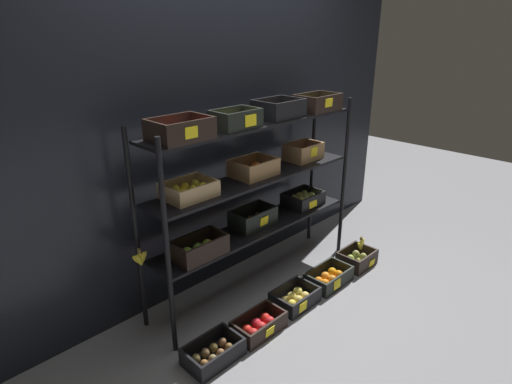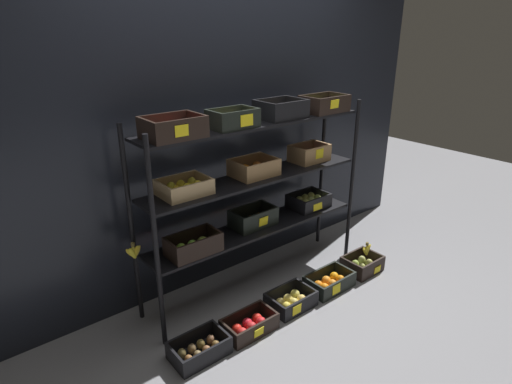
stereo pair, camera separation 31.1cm
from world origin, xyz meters
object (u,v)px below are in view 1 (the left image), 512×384
object	(u,v)px
crate_ground_pear	(357,259)
display_rack	(256,173)
crate_ground_apple_gold	(295,299)
crate_ground_orange	(329,278)
crate_ground_kiwi	(213,353)
banana_bunch_loose	(361,244)
crate_ground_apple_red	(259,326)

from	to	relation	value
crate_ground_pear	display_rack	bearing A→B (deg)	152.34
crate_ground_apple_gold	crate_ground_orange	distance (m)	0.40
crate_ground_kiwi	crate_ground_pear	bearing A→B (deg)	-0.59
crate_ground_pear	banana_bunch_loose	world-z (taller)	banana_bunch_loose
display_rack	crate_ground_pear	size ratio (longest dim) A/B	6.27
crate_ground_apple_red	crate_ground_apple_gold	world-z (taller)	crate_ground_apple_gold
display_rack	crate_ground_orange	distance (m)	1.06
crate_ground_apple_red	display_rack	bearing A→B (deg)	46.92
crate_ground_kiwi	crate_ground_apple_red	xyz separation A→B (m)	(0.38, -0.02, 0.00)
crate_ground_orange	banana_bunch_loose	world-z (taller)	banana_bunch_loose
crate_ground_pear	banana_bunch_loose	size ratio (longest dim) A/B	2.20
crate_ground_apple_gold	banana_bunch_loose	xyz separation A→B (m)	(0.84, -0.03, 0.14)
banana_bunch_loose	display_rack	bearing A→B (deg)	153.12
crate_ground_apple_gold	crate_ground_pear	bearing A→B (deg)	-1.47
display_rack	crate_ground_kiwi	xyz separation A→B (m)	(-0.78, -0.41, -0.89)
crate_ground_kiwi	crate_ground_orange	distance (m)	1.19
display_rack	crate_ground_apple_red	size ratio (longest dim) A/B	5.33
crate_ground_kiwi	banana_bunch_loose	bearing A→B (deg)	-0.75
crate_ground_orange	banana_bunch_loose	distance (m)	0.46
crate_ground_apple_red	crate_ground_pear	xyz separation A→B (m)	(1.21, 0.00, 0.01)
crate_ground_kiwi	crate_ground_apple_gold	distance (m)	0.79
display_rack	crate_ground_apple_red	bearing A→B (deg)	-133.08
banana_bunch_loose	crate_ground_orange	bearing A→B (deg)	178.93
crate_ground_kiwi	crate_ground_pear	distance (m)	1.59
crate_ground_apple_gold	banana_bunch_loose	distance (m)	0.85
display_rack	crate_ground_apple_gold	bearing A→B (deg)	-89.18
crate_ground_kiwi	crate_ground_orange	xyz separation A→B (m)	(1.19, -0.01, 0.00)
crate_ground_apple_gold	crate_ground_pear	world-z (taller)	crate_ground_pear
display_rack	crate_ground_orange	bearing A→B (deg)	-46.06
crate_ground_pear	banana_bunch_loose	distance (m)	0.14
crate_ground_apple_red	banana_bunch_loose	world-z (taller)	banana_bunch_loose
crate_ground_kiwi	crate_ground_pear	size ratio (longest dim) A/B	1.16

